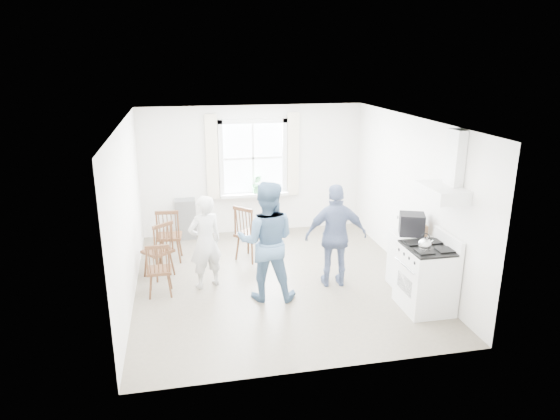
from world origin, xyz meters
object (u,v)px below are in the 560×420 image
at_px(low_cabinet, 409,260).
at_px(windsor_chair_a, 168,230).
at_px(windsor_chair_c, 161,244).
at_px(stereo_stack, 412,224).
at_px(person_mid, 267,241).
at_px(person_right, 336,236).
at_px(gas_stove, 426,277).
at_px(person_left, 205,242).
at_px(windsor_chair_b, 158,265).

height_order(low_cabinet, windsor_chair_a, windsor_chair_a).
bearing_deg(low_cabinet, windsor_chair_a, 154.48).
distance_m(windsor_chair_a, windsor_chair_c, 0.64).
bearing_deg(stereo_stack, low_cabinet, 59.10).
relative_size(low_cabinet, windsor_chair_a, 0.91).
xyz_separation_m(windsor_chair_a, person_mid, (1.45, -1.67, 0.30)).
bearing_deg(person_right, stereo_stack, 168.30).
height_order(low_cabinet, windsor_chair_c, windsor_chair_c).
xyz_separation_m(gas_stove, windsor_chair_a, (-3.63, 2.46, 0.12)).
bearing_deg(stereo_stack, person_left, 167.44).
distance_m(stereo_stack, person_left, 3.19).
xyz_separation_m(stereo_stack, windsor_chair_a, (-3.68, 1.80, -0.46)).
distance_m(stereo_stack, windsor_chair_c, 3.99).
bearing_deg(person_left, gas_stove, 135.12).
bearing_deg(person_left, windsor_chair_b, -3.23).
height_order(windsor_chair_b, person_mid, person_mid).
relative_size(gas_stove, windsor_chair_c, 1.15).
height_order(windsor_chair_a, windsor_chair_b, windsor_chair_a).
bearing_deg(gas_stove, person_right, 135.59).
relative_size(gas_stove, person_right, 0.68).
height_order(gas_stove, low_cabinet, gas_stove).
distance_m(gas_stove, windsor_chair_b, 3.93).
bearing_deg(person_left, person_right, 149.49).
xyz_separation_m(windsor_chair_b, person_mid, (1.59, -0.33, 0.38)).
distance_m(stereo_stack, person_right, 1.17).
bearing_deg(person_mid, windsor_chair_c, -20.66).
relative_size(low_cabinet, person_right, 0.54).
bearing_deg(person_right, windsor_chair_c, -10.76).
distance_m(gas_stove, stereo_stack, 0.89).
xyz_separation_m(windsor_chair_c, person_mid, (1.56, -1.03, 0.31)).
relative_size(gas_stove, person_left, 0.75).
height_order(windsor_chair_a, person_mid, person_mid).
bearing_deg(low_cabinet, windsor_chair_c, 163.45).
xyz_separation_m(low_cabinet, person_right, (-1.11, 0.32, 0.38)).
bearing_deg(person_right, gas_stove, 141.62).
xyz_separation_m(low_cabinet, windsor_chair_a, (-3.70, 1.76, 0.15)).
relative_size(windsor_chair_c, person_right, 0.59).
xyz_separation_m(person_left, person_mid, (0.87, -0.56, 0.16)).
bearing_deg(low_cabinet, person_right, 164.04).
bearing_deg(gas_stove, windsor_chair_b, 163.28).
relative_size(stereo_stack, person_right, 0.28).
distance_m(windsor_chair_a, person_right, 2.98).
bearing_deg(person_mid, windsor_chair_a, -36.11).
xyz_separation_m(low_cabinet, windsor_chair_c, (-3.80, 1.13, 0.14)).
bearing_deg(stereo_stack, windsor_chair_c, 162.94).
xyz_separation_m(stereo_stack, person_left, (-3.10, 0.69, -0.31)).
bearing_deg(windsor_chair_b, windsor_chair_c, 87.49).
distance_m(windsor_chair_a, windsor_chair_b, 1.34).
bearing_deg(windsor_chair_b, gas_stove, -16.72).
distance_m(gas_stove, windsor_chair_c, 4.16).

